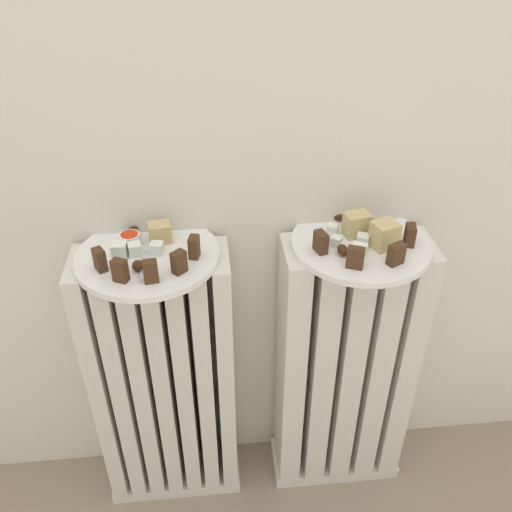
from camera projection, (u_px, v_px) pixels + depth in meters
name	position (u px, v px, depth m)	size (l,w,h in m)	color
radiator_left	(166.00, 385.00, 1.17)	(0.30, 0.13, 0.66)	silver
radiator_right	(344.00, 372.00, 1.20)	(0.30, 0.13, 0.66)	silver
plate_left	(148.00, 256.00, 0.98)	(0.26, 0.26, 0.01)	white
plate_right	(361.00, 244.00, 1.01)	(0.26, 0.26, 0.01)	white
dark_cake_slice_left_0	(100.00, 260.00, 0.92)	(0.02, 0.02, 0.04)	#472B19
dark_cake_slice_left_1	(120.00, 270.00, 0.89)	(0.02, 0.02, 0.04)	#472B19
dark_cake_slice_left_2	(151.00, 271.00, 0.89)	(0.02, 0.02, 0.04)	#472B19
dark_cake_slice_left_3	(179.00, 262.00, 0.91)	(0.02, 0.02, 0.04)	#472B19
dark_cake_slice_left_4	(194.00, 247.00, 0.95)	(0.02, 0.02, 0.04)	#472B19
marble_cake_slice_left_0	(160.00, 233.00, 1.00)	(0.04, 0.03, 0.04)	tan
turkish_delight_left_0	(120.00, 250.00, 0.96)	(0.03, 0.03, 0.03)	white
turkish_delight_left_1	(135.00, 249.00, 0.96)	(0.02, 0.02, 0.02)	white
turkish_delight_left_2	(157.00, 248.00, 0.97)	(0.02, 0.02, 0.02)	white
medjool_date_left_0	(138.00, 266.00, 0.93)	(0.02, 0.02, 0.02)	#3D1E0F
medjool_date_left_1	(132.00, 231.00, 1.02)	(0.03, 0.01, 0.02)	#3D1E0F
jam_bowl_left	(130.00, 239.00, 0.99)	(0.04, 0.04, 0.02)	white
dark_cake_slice_right_0	(321.00, 242.00, 0.97)	(0.03, 0.02, 0.04)	#472B19
dark_cake_slice_right_1	(355.00, 258.00, 0.93)	(0.03, 0.02, 0.04)	#472B19
dark_cake_slice_right_2	(396.00, 254.00, 0.93)	(0.03, 0.02, 0.04)	#472B19
dark_cake_slice_right_3	(410.00, 235.00, 0.99)	(0.03, 0.02, 0.04)	#472B19
marble_cake_slice_right_0	(357.00, 224.00, 1.01)	(0.04, 0.03, 0.05)	tan
marble_cake_slice_right_1	(384.00, 235.00, 0.98)	(0.04, 0.04, 0.05)	tan
turkish_delight_right_0	(336.00, 241.00, 0.99)	(0.02, 0.02, 0.02)	white
turkish_delight_right_1	(333.00, 229.00, 1.02)	(0.02, 0.02, 0.02)	white
turkish_delight_right_2	(359.00, 251.00, 0.95)	(0.03, 0.03, 0.03)	white
turkish_delight_right_3	(363.00, 240.00, 0.99)	(0.02, 0.02, 0.02)	white
medjool_date_right_0	(340.00, 217.00, 1.06)	(0.03, 0.02, 0.02)	#3D1E0F
medjool_date_right_1	(389.00, 224.00, 1.04)	(0.02, 0.02, 0.02)	#3D1E0F
medjool_date_right_2	(343.00, 250.00, 0.97)	(0.03, 0.02, 0.02)	#3D1E0F
jam_bowl_right	(384.00, 230.00, 1.02)	(0.04, 0.04, 0.02)	white
fork	(145.00, 263.00, 0.94)	(0.02, 0.09, 0.00)	silver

